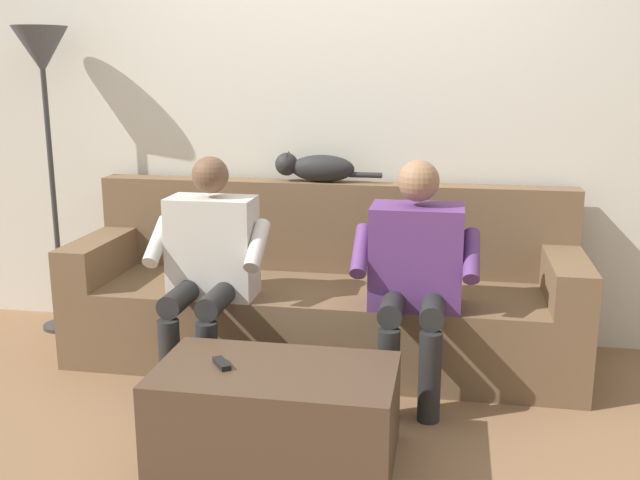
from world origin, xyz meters
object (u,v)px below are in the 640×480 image
object	(u,v)px
cat_on_backrest	(315,167)
person_left_seated	(415,265)
remote_black	(222,364)
floor_lamp	(43,72)
coffee_table	(276,413)
couch	(324,301)
person_right_seated	(208,260)

from	to	relation	value
cat_on_backrest	person_left_seated	bearing A→B (deg)	134.16
remote_black	floor_lamp	distance (m)	2.17
coffee_table	person_left_seated	size ratio (longest dim) A/B	0.85
coffee_table	cat_on_backrest	xyz separation A→B (m)	(0.09, -1.33, 0.79)
coffee_table	cat_on_backrest	size ratio (longest dim) A/B	1.59
person_left_seated	cat_on_backrest	size ratio (longest dim) A/B	1.88
couch	person_right_seated	size ratio (longest dim) A/B	2.37
remote_black	person_right_seated	bearing A→B (deg)	165.85
couch	cat_on_backrest	world-z (taller)	cat_on_backrest
person_left_seated	cat_on_backrest	world-z (taller)	person_left_seated
person_right_seated	remote_black	bearing A→B (deg)	111.99
coffee_table	remote_black	xyz separation A→B (m)	(0.21, 0.01, 0.20)
coffee_table	floor_lamp	bearing A→B (deg)	-37.74
person_left_seated	person_right_seated	bearing A→B (deg)	2.37
cat_on_backrest	remote_black	distance (m)	1.48
coffee_table	person_right_seated	world-z (taller)	person_right_seated
person_right_seated	person_left_seated	bearing A→B (deg)	-177.63
coffee_table	remote_black	distance (m)	0.29
person_right_seated	remote_black	size ratio (longest dim) A/B	9.45
couch	floor_lamp	distance (m)	2.00
coffee_table	remote_black	bearing A→B (deg)	3.17
couch	coffee_table	size ratio (longest dim) A/B	2.79
person_left_seated	couch	bearing A→B (deg)	-35.60
person_right_seated	floor_lamp	xyz separation A→B (m)	(1.11, -0.55, 0.88)
remote_black	floor_lamp	xyz separation A→B (m)	(1.39, -1.25, 1.10)
remote_black	person_left_seated	bearing A→B (deg)	100.21
remote_black	coffee_table	bearing A→B (deg)	57.02
floor_lamp	remote_black	bearing A→B (deg)	138.01
couch	person_right_seated	bearing A→B (deg)	38.61
person_right_seated	cat_on_backrest	xyz separation A→B (m)	(-0.40, -0.64, 0.37)
person_right_seated	remote_black	xyz separation A→B (m)	(-0.28, 0.70, -0.22)
person_right_seated	cat_on_backrest	world-z (taller)	person_right_seated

